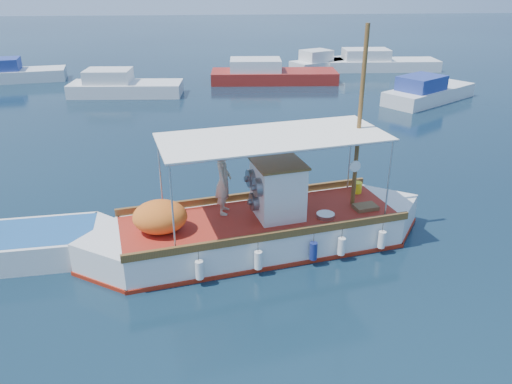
{
  "coord_description": "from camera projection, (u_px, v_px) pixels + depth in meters",
  "views": [
    {
      "loc": [
        -1.85,
        -12.57,
        7.15
      ],
      "look_at": [
        -0.86,
        0.0,
        1.53
      ],
      "focal_mm": 35.0,
      "sensor_mm": 36.0,
      "label": 1
    }
  ],
  "objects": [
    {
      "name": "ground",
      "position": [
        285.0,
        239.0,
        14.49
      ],
      "size": [
        160.0,
        160.0,
        0.0
      ],
      "primitive_type": "plane",
      "color": "black",
      "rests_on": "ground"
    },
    {
      "name": "fishing_caique",
      "position": [
        258.0,
        229.0,
        13.9
      ],
      "size": [
        9.82,
        4.27,
        6.14
      ],
      "rotation": [
        0.0,
        0.0,
        0.22
      ],
      "color": "white",
      "rests_on": "ground"
    },
    {
      "name": "bg_boat_nw",
      "position": [
        123.0,
        87.0,
        30.95
      ],
      "size": [
        6.94,
        2.77,
        1.8
      ],
      "rotation": [
        0.0,
        0.0,
        -0.06
      ],
      "color": "silver",
      "rests_on": "ground"
    },
    {
      "name": "bg_boat_n",
      "position": [
        270.0,
        75.0,
        34.53
      ],
      "size": [
        8.74,
        3.24,
        1.8
      ],
      "rotation": [
        0.0,
        0.0,
        -0.05
      ],
      "color": "maroon",
      "rests_on": "ground"
    },
    {
      "name": "bg_boat_ne",
      "position": [
        427.0,
        93.0,
        29.47
      ],
      "size": [
        6.55,
        5.55,
        1.8
      ],
      "rotation": [
        0.0,
        0.0,
        0.62
      ],
      "color": "silver",
      "rests_on": "ground"
    },
    {
      "name": "bg_boat_e",
      "position": [
        378.0,
        64.0,
        38.85
      ],
      "size": [
        8.68,
        2.93,
        1.8
      ],
      "rotation": [
        0.0,
        0.0,
        -0.04
      ],
      "color": "silver",
      "rests_on": "ground"
    },
    {
      "name": "bg_boat_far_w",
      "position": [
        13.0,
        74.0,
        34.86
      ],
      "size": [
        6.81,
        3.5,
        1.8
      ],
      "rotation": [
        0.0,
        0.0,
        0.19
      ],
      "color": "silver",
      "rests_on": "ground"
    },
    {
      "name": "bg_boat_far_n",
      "position": [
        322.0,
        64.0,
        38.58
      ],
      "size": [
        5.57,
        4.16,
        1.8
      ],
      "rotation": [
        0.0,
        0.0,
        0.47
      ],
      "color": "silver",
      "rests_on": "ground"
    }
  ]
}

